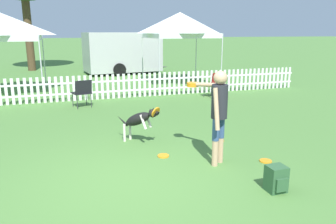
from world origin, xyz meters
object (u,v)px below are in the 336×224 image
(frisbee_near_handler, at_px, (163,156))
(frisbee_near_dog, at_px, (266,161))
(handler_person, at_px, (217,106))
(canopy_tent_secondary, at_px, (180,25))
(equipment_trailer, at_px, (122,52))
(folding_chair_center, at_px, (214,82))
(leaping_dog, at_px, (139,119))
(frisbee_midfield, at_px, (219,141))
(folding_chair_blue_left, at_px, (82,91))
(backpack_on_grass, at_px, (276,179))

(frisbee_near_handler, height_order, frisbee_near_dog, same)
(handler_person, relative_size, canopy_tent_secondary, 0.54)
(handler_person, bearing_deg, equipment_trailer, 50.97)
(handler_person, height_order, folding_chair_center, handler_person)
(canopy_tent_secondary, xyz_separation_m, equipment_trailer, (-1.73, 4.57, -1.38))
(leaping_dog, xyz_separation_m, folding_chair_center, (3.71, 4.06, 0.01))
(frisbee_near_dog, xyz_separation_m, frisbee_midfield, (-0.29, 1.31, 0.00))
(frisbee_near_handler, distance_m, frisbee_near_dog, 1.89)
(folding_chair_blue_left, xyz_separation_m, folding_chair_center, (4.59, 0.21, 0.02))
(frisbee_near_handler, distance_m, backpack_on_grass, 2.20)
(handler_person, height_order, backpack_on_grass, handler_person)
(frisbee_near_dog, bearing_deg, equipment_trailer, 90.24)
(handler_person, bearing_deg, folding_chair_blue_left, 74.57)
(frisbee_near_dog, xyz_separation_m, backpack_on_grass, (-0.53, -1.02, 0.18))
(handler_person, bearing_deg, folding_chair_center, 28.85)
(leaping_dog, distance_m, frisbee_near_handler, 1.04)
(frisbee_near_handler, height_order, folding_chair_blue_left, folding_chair_blue_left)
(backpack_on_grass, bearing_deg, canopy_tent_secondary, 77.63)
(folding_chair_blue_left, bearing_deg, frisbee_near_dog, 102.06)
(frisbee_near_dog, relative_size, canopy_tent_secondary, 0.07)
(leaping_dog, height_order, backpack_on_grass, leaping_dog)
(leaping_dog, xyz_separation_m, equipment_trailer, (1.90, 11.93, 0.66))
(frisbee_midfield, bearing_deg, backpack_on_grass, -96.06)
(leaping_dog, bearing_deg, equipment_trailer, -134.45)
(frisbee_near_dog, height_order, frisbee_midfield, same)
(handler_person, relative_size, frisbee_near_handler, 7.54)
(folding_chair_center, bearing_deg, frisbee_near_handler, 32.63)
(frisbee_near_handler, height_order, frisbee_midfield, same)
(frisbee_near_dog, height_order, canopy_tent_secondary, canopy_tent_secondary)
(folding_chair_blue_left, bearing_deg, canopy_tent_secondary, -157.13)
(handler_person, relative_size, frisbee_near_dog, 7.54)
(backpack_on_grass, distance_m, equipment_trailer, 14.69)
(folding_chair_blue_left, bearing_deg, frisbee_midfield, 106.01)
(folding_chair_blue_left, bearing_deg, frisbee_near_handler, 88.51)
(canopy_tent_secondary, bearing_deg, equipment_trailer, 110.76)
(frisbee_midfield, xyz_separation_m, equipment_trailer, (0.23, 12.32, 1.18))
(handler_person, xyz_separation_m, folding_chair_center, (2.66, 5.52, -0.51))
(leaping_dog, bearing_deg, frisbee_near_dog, 103.61)
(leaping_dog, relative_size, frisbee_midfield, 4.61)
(folding_chair_center, height_order, canopy_tent_secondary, canopy_tent_secondary)
(equipment_trailer, bearing_deg, leaping_dog, -105.08)
(backpack_on_grass, distance_m, canopy_tent_secondary, 10.58)
(leaping_dog, relative_size, folding_chair_center, 1.13)
(folding_chair_blue_left, distance_m, equipment_trailer, 8.57)
(leaping_dog, xyz_separation_m, folding_chair_blue_left, (-0.88, 3.85, -0.01))
(canopy_tent_secondary, bearing_deg, folding_chair_center, -88.57)
(leaping_dog, xyz_separation_m, frisbee_near_handler, (0.25, -0.86, -0.52))
(folding_chair_center, bearing_deg, frisbee_midfield, 43.06)
(frisbee_near_dog, distance_m, backpack_on_grass, 1.16)
(frisbee_near_handler, bearing_deg, folding_chair_center, 54.88)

